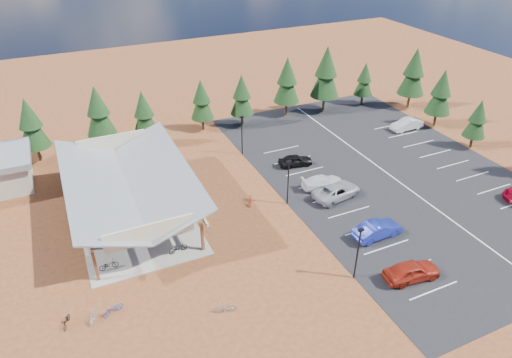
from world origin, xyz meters
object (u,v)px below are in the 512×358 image
at_px(bike_pavilion, 128,181).
at_px(car_9, 407,124).
at_px(bike_4, 178,248).
at_px(car_0, 412,271).
at_px(bike_1, 123,221).
at_px(bike_6, 159,199).
at_px(lamp_post_1, 288,180).
at_px(car_4, 295,160).
at_px(trash_bin_1, 198,206).
at_px(bike_13, 225,307).
at_px(lamp_post_0, 358,250).
at_px(bike_3, 105,184).
at_px(car_1, 377,230).
at_px(car_2, 337,191).
at_px(bike_10, 113,309).
at_px(bike_9, 93,316).
at_px(bike_8, 67,321).
at_px(bike_0, 109,265).
at_px(bike_7, 154,175).
at_px(car_3, 323,182).
at_px(trash_bin_0, 197,204).
at_px(lamp_post_2, 242,133).
at_px(bike_5, 161,205).
at_px(bike_2, 100,211).
at_px(bike_16, 185,206).

bearing_deg(bike_pavilion, car_9, 6.18).
height_order(bike_4, car_0, car_0).
distance_m(bike_1, bike_6, 4.74).
relative_size(lamp_post_1, car_4, 1.27).
xyz_separation_m(trash_bin_1, bike_13, (-2.38, -13.84, 0.06)).
bearing_deg(trash_bin_1, bike_6, 139.58).
xyz_separation_m(lamp_post_0, bike_3, (-16.83, 22.77, -2.32)).
relative_size(car_1, car_2, 0.89).
bearing_deg(bike_10, bike_6, 128.65).
xyz_separation_m(bike_3, bike_9, (-3.75, -18.42, -0.20)).
xyz_separation_m(bike_9, car_0, (24.80, -6.42, 0.41)).
xyz_separation_m(bike_8, bike_9, (1.86, -0.37, 0.06)).
distance_m(bike_0, bike_9, 5.56).
height_order(bike_7, car_3, car_3).
relative_size(lamp_post_1, bike_6, 3.05).
relative_size(lamp_post_0, trash_bin_0, 5.71).
bearing_deg(bike_4, lamp_post_2, -46.23).
bearing_deg(car_3, bike_4, 108.82).
bearing_deg(car_4, car_1, -169.46).
bearing_deg(car_4, car_3, -166.98).
distance_m(lamp_post_1, bike_7, 15.71).
distance_m(bike_5, bike_6, 1.27).
bearing_deg(bike_5, car_0, -137.61).
relative_size(bike_4, car_9, 0.37).
bearing_deg(bike_2, bike_10, 163.44).
height_order(trash_bin_0, bike_10, same).
distance_m(lamp_post_0, car_1, 6.60).
relative_size(bike_5, bike_8, 1.12).
bearing_deg(bike_16, bike_2, -110.64).
bearing_deg(bike_7, car_1, -154.29).
xyz_separation_m(car_1, car_4, (-0.44, 15.04, -0.11)).
xyz_separation_m(bike_4, bike_16, (2.48, 6.16, -0.06)).
relative_size(trash_bin_0, bike_16, 0.47).
distance_m(car_0, car_4, 20.77).
bearing_deg(car_4, lamp_post_1, 154.19).
distance_m(trash_bin_0, bike_16, 1.30).
height_order(bike_3, car_9, car_9).
bearing_deg(bike_10, trash_bin_0, 112.45).
bearing_deg(bike_6, bike_13, 165.92).
height_order(bike_2, bike_7, bike_7).
distance_m(trash_bin_0, bike_10, 14.91).
relative_size(bike_0, car_1, 0.34).
height_order(bike_3, car_4, car_4).
bearing_deg(bike_2, bike_6, -104.83).
xyz_separation_m(lamp_post_0, trash_bin_0, (-8.79, 15.19, -2.53)).
bearing_deg(car_1, trash_bin_1, 48.86).
xyz_separation_m(bike_10, car_2, (24.44, 6.47, 0.35)).
bearing_deg(bike_6, lamp_post_1, -132.43).
bearing_deg(bike_0, bike_3, -9.17).
height_order(bike_0, bike_4, bike_4).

